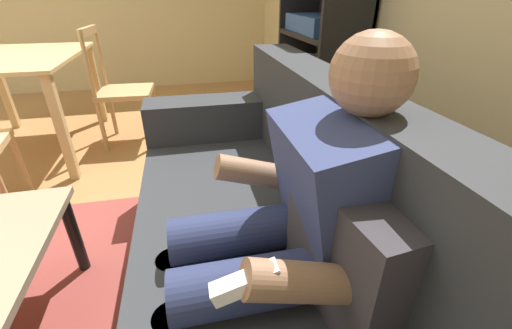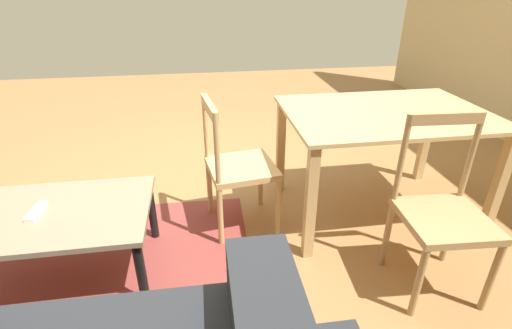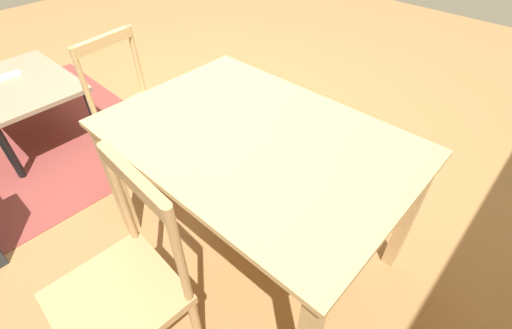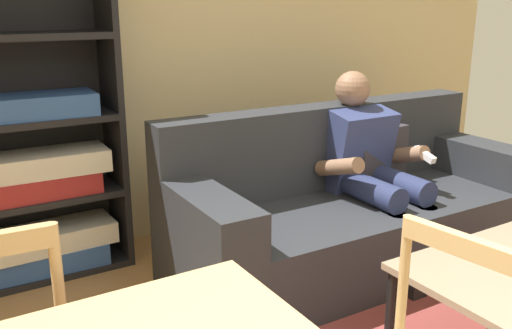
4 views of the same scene
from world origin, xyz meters
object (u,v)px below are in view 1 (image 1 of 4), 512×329
(dining_table, at_px, (16,71))
(dining_chair_near_wall, at_px, (121,91))
(person_lounging, at_px, (286,226))
(couch, at_px, (274,254))
(bookshelf, at_px, (318,62))

(dining_table, relative_size, dining_chair_near_wall, 1.38)
(person_lounging, relative_size, dining_chair_near_wall, 1.17)
(couch, height_order, bookshelf, bookshelf)
(person_lounging, bearing_deg, bookshelf, 154.53)
(dining_table, bearing_deg, bookshelf, 79.12)
(dining_table, xyz_separation_m, dining_chair_near_wall, (-0.00, 0.72, -0.20))
(dining_chair_near_wall, bearing_deg, person_lounging, 18.98)
(couch, xyz_separation_m, bookshelf, (-1.57, 0.80, 0.37))
(dining_table, distance_m, dining_chair_near_wall, 0.75)
(person_lounging, relative_size, dining_table, 0.85)
(dining_chair_near_wall, bearing_deg, dining_table, -89.85)
(bookshelf, distance_m, dining_chair_near_wall, 1.63)
(person_lounging, distance_m, bookshelf, 1.89)
(bookshelf, xyz_separation_m, dining_table, (-0.44, -2.27, -0.05))
(couch, height_order, dining_chair_near_wall, dining_chair_near_wall)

